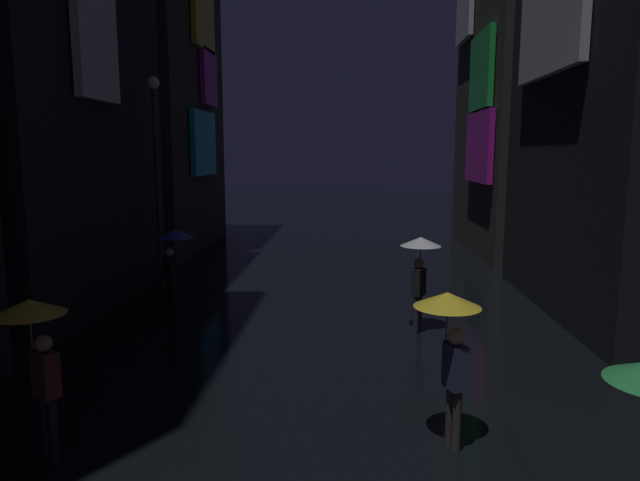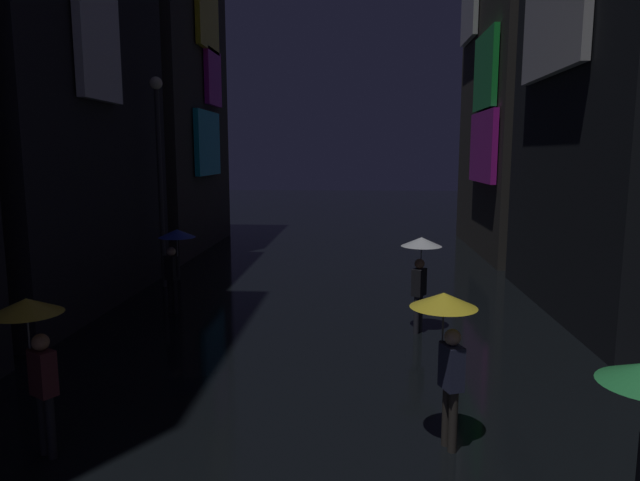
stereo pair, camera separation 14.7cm
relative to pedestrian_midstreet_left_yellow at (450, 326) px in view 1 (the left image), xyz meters
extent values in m
cube|color=white|center=(-7.32, 6.10, 4.86)|extent=(0.20, 2.03, 2.70)
cube|color=#33302D|center=(-9.47, 15.91, 6.28)|extent=(4.00, 7.92, 15.90)
cube|color=#19D8F2|center=(-7.32, 15.58, 2.68)|extent=(0.20, 3.22, 2.55)
cube|color=#F226D8|center=(-7.32, 16.72, 5.38)|extent=(0.20, 2.10, 2.26)
cube|color=yellow|center=(-7.32, 16.08, 7.96)|extent=(0.20, 2.90, 3.15)
cube|color=white|center=(3.38, 7.08, 5.35)|extent=(0.20, 4.31, 2.42)
cube|color=#33302D|center=(5.53, 16.16, 5.13)|extent=(4.00, 8.44, 13.60)
cube|color=#F226D8|center=(3.38, 14.40, 2.50)|extent=(0.20, 3.86, 2.59)
cube|color=#26E54C|center=(3.38, 14.53, 5.26)|extent=(0.20, 3.21, 2.75)
cube|color=white|center=(3.38, 18.22, 8.59)|extent=(0.20, 2.90, 3.18)
cylinder|color=#38332D|center=(0.10, -0.19, -1.24)|extent=(0.12, 0.12, 0.85)
cylinder|color=#38332D|center=(0.04, -0.02, -1.24)|extent=(0.12, 0.12, 0.85)
cube|color=#333859|center=(0.07, -0.10, -0.52)|extent=(0.32, 0.39, 0.60)
sphere|color=beige|center=(0.07, -0.10, -0.11)|extent=(0.22, 0.22, 0.22)
cylinder|color=#333859|center=(-0.04, 0.05, -0.47)|extent=(0.09, 0.09, 0.50)
cylinder|color=slate|center=(-0.04, 0.05, -0.13)|extent=(0.02, 0.02, 0.77)
cone|color=yellow|center=(-0.04, 0.05, 0.35)|extent=(0.90, 0.90, 0.20)
cylinder|color=#2D2D38|center=(0.11, 4.86, -1.24)|extent=(0.12, 0.12, 0.85)
cylinder|color=#2D2D38|center=(0.20, 5.02, -1.24)|extent=(0.12, 0.12, 0.85)
cube|color=black|center=(0.16, 4.94, -0.52)|extent=(0.36, 0.40, 0.60)
sphere|color=#9E7051|center=(0.16, 4.94, -0.11)|extent=(0.22, 0.22, 0.22)
cylinder|color=black|center=(0.21, 5.12, -0.47)|extent=(0.09, 0.09, 0.50)
cylinder|color=slate|center=(0.21, 5.12, -0.13)|extent=(0.02, 0.02, 0.77)
cone|color=silver|center=(0.21, 5.12, 0.35)|extent=(0.90, 0.90, 0.20)
cylinder|color=black|center=(-5.85, 6.15, -1.24)|extent=(0.12, 0.12, 0.85)
cylinder|color=black|center=(-5.70, 6.05, -1.24)|extent=(0.12, 0.12, 0.85)
cube|color=black|center=(-5.77, 6.10, -0.52)|extent=(0.40, 0.37, 0.60)
sphere|color=beige|center=(-5.77, 6.10, -0.11)|extent=(0.22, 0.22, 0.22)
cylinder|color=black|center=(-5.59, 6.05, -0.47)|extent=(0.09, 0.09, 0.50)
cylinder|color=slate|center=(-5.59, 6.05, -0.13)|extent=(0.02, 0.02, 0.77)
cone|color=#263FB2|center=(-5.59, 6.05, 0.35)|extent=(0.90, 0.90, 0.20)
cylinder|color=black|center=(-5.14, -0.72, -1.24)|extent=(0.12, 0.12, 0.85)
cylinder|color=black|center=(-5.29, -0.62, -1.24)|extent=(0.12, 0.12, 0.85)
cube|color=#4C1E23|center=(-5.21, -0.67, -0.52)|extent=(0.40, 0.36, 0.60)
sphere|color=#9E7051|center=(-5.21, -0.67, -0.11)|extent=(0.22, 0.22, 0.22)
cylinder|color=#4C1E23|center=(-5.39, -0.62, -0.47)|extent=(0.09, 0.09, 0.50)
cylinder|color=slate|center=(-5.39, -0.62, -0.13)|extent=(0.02, 0.02, 0.77)
cone|color=yellow|center=(-5.39, -0.62, 0.35)|extent=(0.90, 0.90, 0.20)
cylinder|color=#2D2D33|center=(-6.97, 8.89, 1.20)|extent=(0.14, 0.14, 5.74)
sphere|color=#F9EFCC|center=(-6.97, 8.89, 4.25)|extent=(0.36, 0.36, 0.36)
camera|label=1|loc=(-1.31, -7.40, 2.28)|focal=32.00mm
camera|label=2|loc=(-1.16, -7.39, 2.28)|focal=32.00mm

